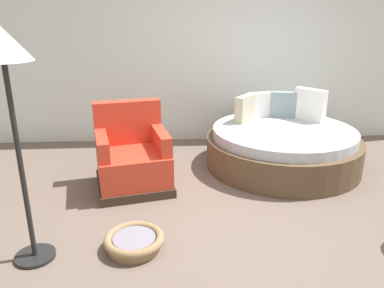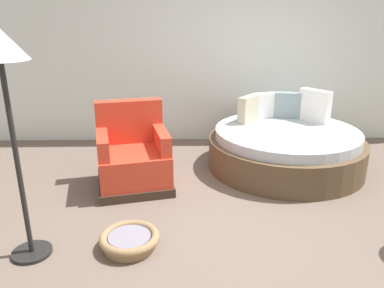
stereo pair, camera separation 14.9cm
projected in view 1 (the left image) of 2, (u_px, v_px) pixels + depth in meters
ground_plane at (237, 220)px, 3.67m from camera, size 8.00×8.00×0.02m
back_wall at (211, 34)px, 5.50m from camera, size 8.00×0.12×3.18m
round_daybed at (282, 146)px, 4.87m from camera, size 1.95×1.95×0.93m
red_armchair at (132, 159)px, 4.26m from camera, size 0.95×0.95×0.94m
pet_basket at (134, 241)px, 3.18m from camera, size 0.51×0.51×0.13m
floor_lamp at (5, 68)px, 2.58m from camera, size 0.40×0.40×1.82m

